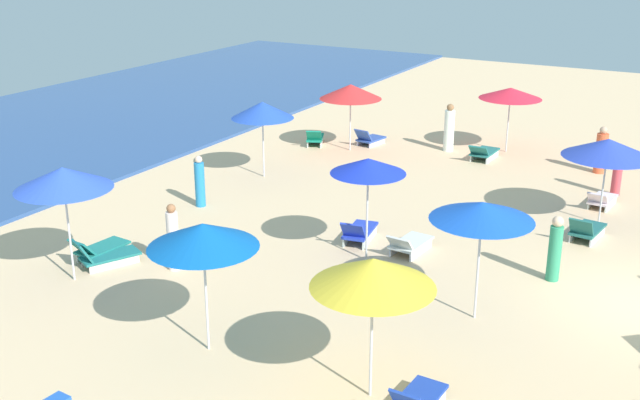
# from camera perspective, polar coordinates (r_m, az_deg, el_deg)

# --- Properties ---
(umbrella_0) EXTENTS (2.01, 2.01, 2.49)m
(umbrella_0) POSITION_cam_1_polar(r_m,az_deg,el_deg) (25.08, -4.23, 6.57)
(umbrella_0) COLOR silver
(umbrella_0) RESTS_ON ground_plane
(umbrella_1) EXTENTS (2.11, 2.11, 2.57)m
(umbrella_1) POSITION_cam_1_polar(r_m,az_deg,el_deg) (15.89, 11.75, -0.80)
(umbrella_1) COLOR silver
(umbrella_1) RESTS_ON ground_plane
(umbrella_2) EXTENTS (2.09, 2.09, 2.61)m
(umbrella_2) POSITION_cam_1_polar(r_m,az_deg,el_deg) (14.53, -8.55, -2.57)
(umbrella_2) COLOR silver
(umbrella_2) RESTS_ON ground_plane
(umbrella_3) EXTENTS (2.40, 2.40, 2.40)m
(umbrella_3) POSITION_cam_1_polar(r_m,az_deg,el_deg) (22.26, 20.28, 3.59)
(umbrella_3) COLOR silver
(umbrella_3) RESTS_ON ground_plane
(lounge_chair_3_0) EXTENTS (1.45, 0.77, 0.74)m
(lounge_chair_3_0) POSITION_cam_1_polar(r_m,az_deg,el_deg) (21.49, 18.88, -2.09)
(lounge_chair_3_0) COLOR silver
(lounge_chair_3_0) RESTS_ON ground_plane
(lounge_chair_3_1) EXTENTS (1.39, 0.69, 0.59)m
(lounge_chair_3_1) POSITION_cam_1_polar(r_m,az_deg,el_deg) (24.15, 19.87, 0.01)
(lounge_chair_3_1) COLOR silver
(lounge_chair_3_1) RESTS_ON ground_plane
(umbrella_4) EXTENTS (1.81, 1.81, 2.60)m
(umbrella_4) POSITION_cam_1_polar(r_m,az_deg,el_deg) (18.42, 3.54, 2.49)
(umbrella_4) COLOR silver
(umbrella_4) RESTS_ON ground_plane
(lounge_chair_4_0) EXTENTS (1.61, 0.85, 0.76)m
(lounge_chair_4_0) POSITION_cam_1_polar(r_m,az_deg,el_deg) (20.21, 2.85, -2.34)
(lounge_chair_4_0) COLOR silver
(lounge_chair_4_0) RESTS_ON ground_plane
(lounge_chair_4_1) EXTENTS (1.45, 0.76, 0.63)m
(lounge_chair_4_1) POSITION_cam_1_polar(r_m,az_deg,el_deg) (19.65, 6.54, -3.20)
(lounge_chair_4_1) COLOR silver
(lounge_chair_4_1) RESTS_ON ground_plane
(umbrella_5) EXTENTS (2.23, 2.23, 2.35)m
(umbrella_5) POSITION_cam_1_polar(r_m,az_deg,el_deg) (28.76, 13.74, 7.58)
(umbrella_5) COLOR silver
(umbrella_5) RESTS_ON ground_plane
(lounge_chair_5_0) EXTENTS (1.53, 0.71, 0.65)m
(lounge_chair_5_0) POSITION_cam_1_polar(r_m,az_deg,el_deg) (27.98, 11.86, 3.41)
(lounge_chair_5_0) COLOR silver
(lounge_chair_5_0) RESTS_ON ground_plane
(umbrella_6) EXTENTS (2.24, 2.24, 2.43)m
(umbrella_6) POSITION_cam_1_polar(r_m,az_deg,el_deg) (28.18, 2.25, 7.92)
(umbrella_6) COLOR silver
(umbrella_6) RESTS_ON ground_plane
(lounge_chair_6_0) EXTENTS (1.33, 0.83, 0.68)m
(lounge_chair_6_0) POSITION_cam_1_polar(r_m,az_deg,el_deg) (29.33, 3.62, 4.49)
(lounge_chair_6_0) COLOR silver
(lounge_chair_6_0) RESTS_ON ground_plane
(lounge_chair_6_1) EXTENTS (1.50, 1.09, 0.71)m
(lounge_chair_6_1) POSITION_cam_1_polar(r_m,az_deg,el_deg) (29.26, -0.37, 4.54)
(lounge_chair_6_1) COLOR silver
(lounge_chair_6_1) RESTS_ON ground_plane
(umbrella_7) EXTENTS (2.17, 2.17, 2.72)m
(umbrella_7) POSITION_cam_1_polar(r_m,az_deg,el_deg) (18.21, -18.25, 1.52)
(umbrella_7) COLOR silver
(umbrella_7) RESTS_ON ground_plane
(lounge_chair_7_0) EXTENTS (1.50, 0.75, 0.69)m
(lounge_chair_7_0) POSITION_cam_1_polar(r_m,az_deg,el_deg) (19.94, -15.84, -3.45)
(lounge_chair_7_0) COLOR silver
(lounge_chair_7_0) RESTS_ON ground_plane
(lounge_chair_7_1) EXTENTS (1.61, 1.19, 0.76)m
(lounge_chair_7_1) POSITION_cam_1_polar(r_m,az_deg,el_deg) (19.52, -15.42, -3.96)
(lounge_chair_7_1) COLOR silver
(lounge_chair_7_1) RESTS_ON ground_plane
(umbrella_8) EXTENTS (2.13, 2.13, 2.60)m
(umbrella_8) POSITION_cam_1_polar(r_m,az_deg,el_deg) (12.95, 3.89, -5.34)
(umbrella_8) COLOR silver
(umbrella_8) RESTS_ON ground_plane
(lounge_chair_8_0) EXTENTS (1.24, 0.64, 0.67)m
(lounge_chair_8_0) POSITION_cam_1_polar(r_m,az_deg,el_deg) (13.59, 7.12, -14.23)
(lounge_chair_8_0) COLOR silver
(lounge_chair_8_0) RESTS_ON ground_plane
(beachgoer_0) EXTENTS (0.52, 0.52, 1.74)m
(beachgoer_0) POSITION_cam_1_polar(r_m,az_deg,el_deg) (28.77, 9.41, 5.14)
(beachgoer_0) COLOR white
(beachgoer_0) RESTS_ON ground_plane
(beachgoer_1) EXTENTS (0.35, 0.35, 1.57)m
(beachgoer_1) POSITION_cam_1_polar(r_m,az_deg,el_deg) (18.67, 16.78, -3.47)
(beachgoer_1) COLOR #31966A
(beachgoer_1) RESTS_ON ground_plane
(beachgoer_2) EXTENTS (0.30, 0.30, 1.53)m
(beachgoer_2) POSITION_cam_1_polar(r_m,az_deg,el_deg) (22.91, -8.78, 1.27)
(beachgoer_2) COLOR #2380C0
(beachgoer_2) RESTS_ON ground_plane
(beachgoer_4) EXTENTS (0.39, 0.39, 1.65)m
(beachgoer_4) POSITION_cam_1_polar(r_m,az_deg,el_deg) (18.74, -10.68, -2.78)
(beachgoer_4) COLOR silver
(beachgoer_4) RESTS_ON ground_plane
(beachgoer_5) EXTENTS (0.40, 0.40, 1.63)m
(beachgoer_5) POSITION_cam_1_polar(r_m,az_deg,el_deg) (25.22, 20.91, 2.00)
(beachgoer_5) COLOR #DF4751
(beachgoer_5) RESTS_ON ground_plane
(beachgoer_6) EXTENTS (0.50, 0.50, 1.57)m
(beachgoer_6) POSITION_cam_1_polar(r_m,az_deg,el_deg) (27.41, 19.84, 3.35)
(beachgoer_6) COLOR #EC5F38
(beachgoer_6) RESTS_ON ground_plane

